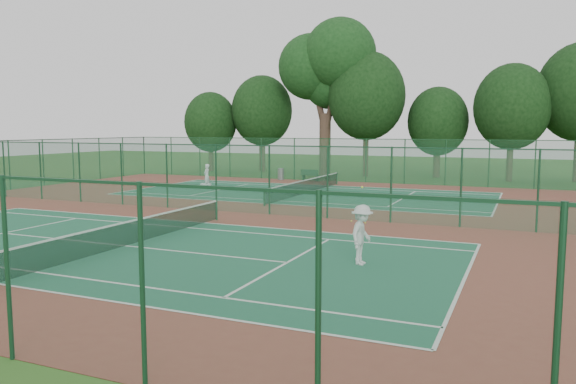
% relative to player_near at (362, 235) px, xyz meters
% --- Properties ---
extents(ground, '(120.00, 120.00, 0.00)m').
position_rel_player_near_xyz_m(ground, '(-8.67, 8.27, -0.98)').
color(ground, '#2A561A').
rests_on(ground, ground).
extents(red_pad, '(40.00, 36.00, 0.01)m').
position_rel_player_near_xyz_m(red_pad, '(-8.67, 8.27, -0.97)').
color(red_pad, maroon).
rests_on(red_pad, ground).
extents(court_near, '(23.77, 10.97, 0.01)m').
position_rel_player_near_xyz_m(court_near, '(-8.67, -0.73, -0.96)').
color(court_near, '#1B583D').
rests_on(court_near, red_pad).
extents(court_far, '(23.77, 10.97, 0.01)m').
position_rel_player_near_xyz_m(court_far, '(-8.67, 17.27, -0.96)').
color(court_far, '#1B563B').
rests_on(court_far, red_pad).
extents(fence_north, '(40.00, 0.09, 3.50)m').
position_rel_player_near_xyz_m(fence_north, '(-8.67, 26.27, 0.78)').
color(fence_north, '#1B522D').
rests_on(fence_north, ground).
extents(fence_divider, '(40.00, 0.09, 3.50)m').
position_rel_player_near_xyz_m(fence_divider, '(-8.67, 8.27, 0.78)').
color(fence_divider, '#1C5536').
rests_on(fence_divider, ground).
extents(tennis_net_near, '(0.10, 12.90, 0.97)m').
position_rel_player_near_xyz_m(tennis_net_near, '(-8.67, -0.73, -0.43)').
color(tennis_net_near, '#163D23').
rests_on(tennis_net_near, ground).
extents(tennis_net_far, '(0.10, 12.90, 0.97)m').
position_rel_player_near_xyz_m(tennis_net_far, '(-8.67, 17.27, -0.43)').
color(tennis_net_far, '#163D20').
rests_on(tennis_net_far, ground).
extents(player_near, '(0.79, 1.28, 1.92)m').
position_rel_player_near_xyz_m(player_near, '(0.00, 0.00, 0.00)').
color(player_near, silver).
rests_on(player_near, court_near).
extents(player_far, '(0.47, 0.66, 1.70)m').
position_rel_player_near_xyz_m(player_far, '(-16.78, 18.06, -0.11)').
color(player_far, white).
rests_on(player_far, court_far).
extents(trash_bin, '(0.57, 0.57, 0.96)m').
position_rel_player_near_xyz_m(trash_bin, '(-14.26, 25.69, -0.49)').
color(trash_bin, slate).
rests_on(trash_bin, red_pad).
extents(bench, '(1.58, 0.57, 0.95)m').
position_rel_player_near_xyz_m(bench, '(-11.61, 25.59, -0.48)').
color(bench, '#13381D').
rests_on(bench, red_pad).
extents(kit_bag, '(0.77, 0.33, 0.28)m').
position_rel_player_near_xyz_m(kit_bag, '(-16.84, 18.01, -0.83)').
color(kit_bag, silver).
rests_on(kit_bag, red_pad).
extents(stray_ball_a, '(0.08, 0.08, 0.08)m').
position_rel_player_near_xyz_m(stray_ball_a, '(-1.95, 7.52, -0.93)').
color(stray_ball_a, gold).
rests_on(stray_ball_a, red_pad).
extents(stray_ball_b, '(0.08, 0.08, 0.08)m').
position_rel_player_near_xyz_m(stray_ball_b, '(-2.67, 7.72, -0.93)').
color(stray_ball_b, '#D1E635').
rests_on(stray_ball_b, red_pad).
extents(stray_ball_c, '(0.07, 0.07, 0.07)m').
position_rel_player_near_xyz_m(stray_ball_c, '(-11.54, 8.00, -0.93)').
color(stray_ball_c, yellow).
rests_on(stray_ball_c, red_pad).
extents(big_tree, '(9.13, 6.68, 14.02)m').
position_rel_player_near_xyz_m(big_tree, '(-12.36, 31.76, 8.95)').
color(big_tree, '#3A291F').
rests_on(big_tree, ground).
extents(evergreen_row, '(39.00, 5.00, 12.00)m').
position_rel_player_near_xyz_m(evergreen_row, '(-8.17, 32.52, -0.98)').
color(evergreen_row, black).
rests_on(evergreen_row, ground).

